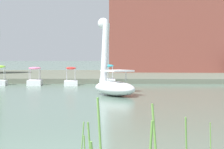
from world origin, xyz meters
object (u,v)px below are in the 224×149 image
Objects in this scene: swan_boat at (113,80)px; pedal_boat_pink at (35,79)px; pedal_boat_lime at (0,79)px; pedal_boat_cyan at (107,79)px; pedal_boat_red at (71,80)px.

pedal_boat_pink is (-6.30, 7.85, -0.40)m from swan_boat.
pedal_boat_lime is at bearing -177.58° from pedal_boat_pink.
swan_boat is at bearing -84.34° from pedal_boat_cyan.
swan_boat reaches higher than pedal_boat_pink.
pedal_boat_pink is (-5.52, -0.05, -0.01)m from pedal_boat_cyan.
pedal_boat_red is (-3.53, 7.82, -0.44)m from swan_boat.
pedal_boat_cyan is at bearing 0.47° from pedal_boat_pink.
pedal_boat_cyan is at bearing 95.66° from swan_boat.
swan_boat is 10.07m from pedal_boat_pink.
swan_boat is 7.94m from pedal_boat_cyan.
pedal_boat_red is at bearing -178.46° from pedal_boat_cyan.
pedal_boat_pink is 2.62m from pedal_boat_lime.
swan_boat is 11.82m from pedal_boat_lime.
pedal_boat_lime is (-8.14, -0.16, 0.02)m from pedal_boat_cyan.
pedal_boat_cyan is 8.14m from pedal_boat_lime.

